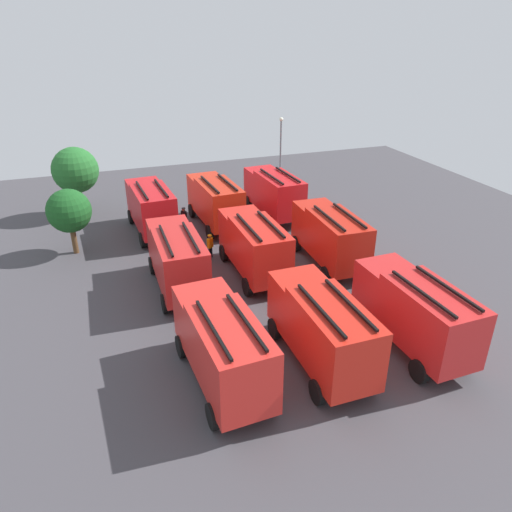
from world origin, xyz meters
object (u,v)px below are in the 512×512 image
(firefighter_1, at_px, (210,245))
(fire_truck_7, at_px, (177,257))
(firefighter_3, at_px, (313,215))
(fire_truck_2, at_px, (274,192))
(fire_truck_3, at_px, (321,326))
(fire_truck_8, at_px, (151,206))
(lamppost, at_px, (281,148))
(fire_truck_4, at_px, (254,244))
(tree_0, at_px, (69,211))
(traffic_cone_0, at_px, (337,328))
(firefighter_2, at_px, (184,217))
(firefighter_0, at_px, (417,284))
(traffic_cone_1, at_px, (287,251))
(tree_1, at_px, (75,170))
(fire_truck_0, at_px, (415,310))
(fire_truck_5, at_px, (215,200))
(fire_truck_6, at_px, (222,344))
(fire_truck_1, at_px, (330,235))
(firefighter_4, at_px, (359,282))

(firefighter_1, bearing_deg, fire_truck_7, 100.29)
(firefighter_3, bearing_deg, fire_truck_2, -175.71)
(fire_truck_3, height_order, fire_truck_8, same)
(fire_truck_8, height_order, lamppost, lamppost)
(fire_truck_4, distance_m, tree_0, 12.91)
(traffic_cone_0, bearing_deg, firefighter_2, 15.66)
(firefighter_0, relative_size, traffic_cone_1, 2.44)
(fire_truck_8, relative_size, lamppost, 1.09)
(fire_truck_3, relative_size, fire_truck_7, 1.00)
(firefighter_1, height_order, tree_1, tree_1)
(firefighter_2, bearing_deg, fire_truck_4, -104.96)
(fire_truck_0, height_order, firefighter_0, fire_truck_0)
(fire_truck_2, height_order, firefighter_1, fire_truck_2)
(fire_truck_7, distance_m, firefighter_3, 13.58)
(fire_truck_0, distance_m, firefighter_2, 19.96)
(fire_truck_5, height_order, firefighter_0, fire_truck_5)
(fire_truck_0, relative_size, traffic_cone_0, 10.44)
(fire_truck_4, height_order, tree_0, tree_0)
(fire_truck_4, distance_m, fire_truck_6, 10.33)
(fire_truck_6, bearing_deg, fire_truck_0, -96.13)
(firefighter_1, distance_m, tree_1, 14.26)
(traffic_cone_1, bearing_deg, fire_truck_1, -135.89)
(firefighter_0, height_order, firefighter_1, firefighter_0)
(tree_1, xyz_separation_m, lamppost, (1.10, -18.24, 0.11))
(fire_truck_5, relative_size, firefighter_1, 4.32)
(firefighter_2, xyz_separation_m, lamppost, (7.00, -10.81, 2.93))
(firefighter_0, xyz_separation_m, tree_1, (20.68, 17.93, 2.82))
(fire_truck_0, height_order, traffic_cone_1, fire_truck_0)
(firefighter_0, bearing_deg, fire_truck_8, -45.92)
(fire_truck_3, bearing_deg, fire_truck_8, 14.90)
(tree_0, bearing_deg, firefighter_1, -114.43)
(fire_truck_7, bearing_deg, lamppost, -38.70)
(fire_truck_0, bearing_deg, tree_1, 29.68)
(fire_truck_7, relative_size, firefighter_3, 4.29)
(firefighter_0, bearing_deg, fire_truck_1, -60.86)
(firefighter_3, bearing_deg, traffic_cone_1, -75.82)
(fire_truck_5, relative_size, firefighter_3, 4.35)
(fire_truck_5, distance_m, traffic_cone_0, 16.40)
(fire_truck_5, height_order, firefighter_1, fire_truck_5)
(fire_truck_1, xyz_separation_m, firefighter_0, (-5.68, -2.77, -1.15))
(tree_1, xyz_separation_m, traffic_cone_1, (-12.89, -13.11, -3.46))
(fire_truck_2, xyz_separation_m, tree_1, (5.71, 14.90, 1.67))
(fire_truck_6, relative_size, firefighter_4, 4.23)
(fire_truck_2, xyz_separation_m, firefighter_4, (-13.60, 0.01, -1.18))
(firefighter_3, relative_size, firefighter_4, 0.97)
(fire_truck_2, relative_size, fire_truck_6, 1.00)
(fire_truck_7, distance_m, firefighter_4, 10.71)
(fire_truck_3, xyz_separation_m, firefighter_4, (4.81, -4.90, -1.18))
(traffic_cone_1, xyz_separation_m, lamppost, (13.99, -5.13, 3.57))
(traffic_cone_0, bearing_deg, fire_truck_2, -9.99)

